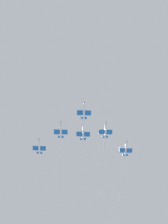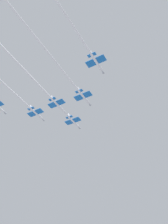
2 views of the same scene
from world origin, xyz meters
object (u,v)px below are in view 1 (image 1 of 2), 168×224
at_px(jet_lead, 83,141).
at_px(jet_starboard_inner, 61,156).
at_px(jet_port_inner, 104,158).
at_px(jet_port_outer, 82,159).
at_px(jet_center_rear, 40,177).
at_px(jet_starboard_outer, 122,180).

distance_m(jet_lead, jet_starboard_inner, 18.67).
xyz_separation_m(jet_port_inner, jet_port_outer, (13.32, 3.73, -1.02)).
distance_m(jet_lead, jet_center_rear, 42.03).
bearing_deg(jet_starboard_outer, jet_center_rear, 0.71).
xyz_separation_m(jet_port_outer, jet_starboard_outer, (-20.57, -25.63, 1.30)).
bearing_deg(jet_starboard_inner, jet_lead, 137.75).
xyz_separation_m(jet_lead, jet_starboard_inner, (17.09, -7.52, -0.22)).
bearing_deg(jet_starboard_inner, jet_port_inner, -177.29).
relative_size(jet_starboard_inner, jet_port_outer, 0.98).
relative_size(jet_lead, jet_port_outer, 1.02).
relative_size(jet_port_inner, jet_starboard_outer, 0.87).
relative_size(jet_port_inner, jet_center_rear, 0.89).
height_order(jet_lead, jet_starboard_outer, jet_starboard_outer).
relative_size(jet_lead, jet_center_rear, 0.89).
relative_size(jet_starboard_inner, jet_starboard_outer, 0.83).
height_order(jet_lead, jet_center_rear, jet_center_rear).
relative_size(jet_lead, jet_starboard_outer, 0.87).
bearing_deg(jet_lead, jet_port_outer, -90.00).
bearing_deg(jet_center_rear, jet_starboard_outer, -179.29).
bearing_deg(jet_port_inner, jet_port_outer, -2.87).
xyz_separation_m(jet_starboard_inner, jet_port_outer, (-12.47, -6.28, 0.35)).
height_order(jet_lead, jet_port_outer, jet_port_outer).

